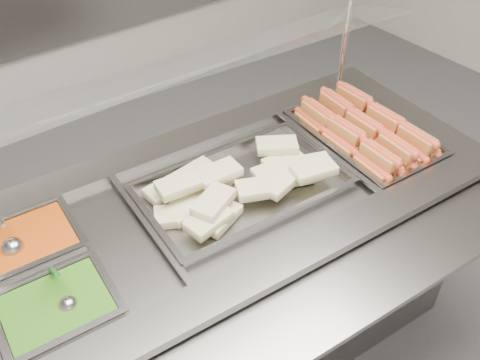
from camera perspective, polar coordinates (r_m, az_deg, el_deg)
steam_counter at (r=2.19m, az=-1.14°, el=-10.16°), size 1.99×1.00×0.92m
tray_rail at (r=1.62m, az=8.84°, el=-12.79°), size 1.86×0.52×0.05m
sneeze_guard at (r=1.81m, az=-5.35°, el=11.82°), size 1.71×0.43×0.45m
pan_hotdogs at (r=2.21m, az=12.92°, el=4.09°), size 0.39×0.59×0.10m
pan_wraps at (r=1.90m, az=0.26°, el=-1.04°), size 0.73×0.46×0.07m
pan_beans at (r=1.85m, az=-21.66°, el=-6.81°), size 0.33×0.27×0.10m
pan_peas at (r=1.65m, az=-18.78°, el=-13.36°), size 0.33×0.27×0.10m
hotdogs_in_buns at (r=2.19m, az=13.11°, el=5.16°), size 0.35×0.55×0.12m
tortilla_wraps at (r=1.86m, az=-0.17°, el=-0.44°), size 0.71×0.39×0.10m
ladle at (r=1.80m, az=-23.12°, el=-6.51°), size 0.07×0.20×0.14m
serving_spoon at (r=1.61m, az=-18.07°, el=-11.99°), size 0.06×0.18×0.15m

